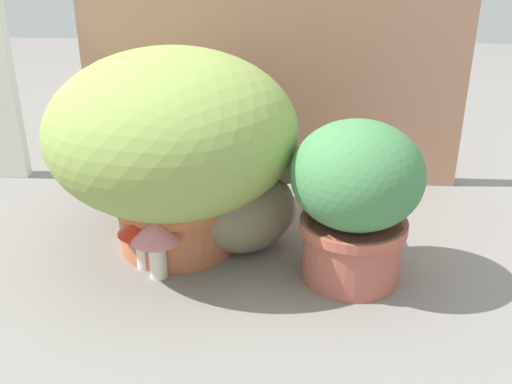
{
  "coord_description": "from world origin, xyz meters",
  "views": [
    {
      "loc": [
        0.17,
        -1.35,
        0.78
      ],
      "look_at": [
        0.08,
        -0.04,
        0.18
      ],
      "focal_mm": 41.58,
      "sensor_mm": 36.0,
      "label": 1
    }
  ],
  "objects_px": {
    "mushroom_ornament_pink": "(156,235)",
    "mushroom_ornament_red": "(142,227)",
    "grass_planter": "(173,139)",
    "leafy_planter": "(356,197)",
    "cat": "(253,206)"
  },
  "relations": [
    {
      "from": "mushroom_ornament_red",
      "to": "mushroom_ornament_pink",
      "type": "xyz_separation_m",
      "value": [
        0.04,
        -0.04,
        0.0
      ]
    },
    {
      "from": "leafy_planter",
      "to": "mushroom_ornament_red",
      "type": "bearing_deg",
      "value": 179.21
    },
    {
      "from": "cat",
      "to": "mushroom_ornament_pink",
      "type": "xyz_separation_m",
      "value": [
        -0.22,
        -0.15,
        -0.01
      ]
    },
    {
      "from": "leafy_planter",
      "to": "cat",
      "type": "relative_size",
      "value": 1.02
    },
    {
      "from": "mushroom_ornament_red",
      "to": "mushroom_ornament_pink",
      "type": "distance_m",
      "value": 0.06
    },
    {
      "from": "leafy_planter",
      "to": "mushroom_ornament_pink",
      "type": "distance_m",
      "value": 0.47
    },
    {
      "from": "leafy_planter",
      "to": "mushroom_ornament_red",
      "type": "height_order",
      "value": "leafy_planter"
    },
    {
      "from": "mushroom_ornament_pink",
      "to": "grass_planter",
      "type": "bearing_deg",
      "value": 83.27
    },
    {
      "from": "cat",
      "to": "mushroom_ornament_pink",
      "type": "height_order",
      "value": "cat"
    },
    {
      "from": "mushroom_ornament_pink",
      "to": "cat",
      "type": "bearing_deg",
      "value": 35.23
    },
    {
      "from": "leafy_planter",
      "to": "mushroom_ornament_red",
      "type": "xyz_separation_m",
      "value": [
        -0.5,
        0.01,
        -0.1
      ]
    },
    {
      "from": "grass_planter",
      "to": "mushroom_ornament_red",
      "type": "distance_m",
      "value": 0.23
    },
    {
      "from": "mushroom_ornament_red",
      "to": "mushroom_ornament_pink",
      "type": "height_order",
      "value": "same"
    },
    {
      "from": "mushroom_ornament_pink",
      "to": "mushroom_ornament_red",
      "type": "bearing_deg",
      "value": 137.31
    },
    {
      "from": "mushroom_ornament_red",
      "to": "leafy_planter",
      "type": "bearing_deg",
      "value": -0.79
    }
  ]
}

